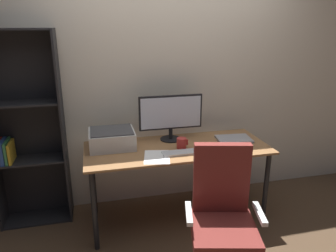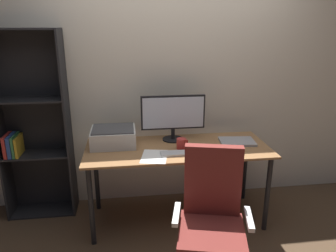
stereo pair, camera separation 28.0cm
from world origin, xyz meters
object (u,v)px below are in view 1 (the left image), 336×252
(monitor, at_px, (171,115))
(keyboard, at_px, (179,153))
(bookshelf, at_px, (26,133))
(mouse, at_px, (206,150))
(laptop, at_px, (234,139))
(office_chair, at_px, (222,224))
(coffee_mug, at_px, (182,143))
(desk, at_px, (177,155))
(printer, at_px, (112,139))

(monitor, height_order, keyboard, monitor)
(monitor, bearing_deg, bookshelf, 173.88)
(mouse, relative_size, bookshelf, 0.05)
(laptop, distance_m, office_chair, 1.01)
(coffee_mug, bearing_deg, office_chair, -84.07)
(monitor, xyz_separation_m, coffee_mug, (0.04, -0.23, -0.20))
(desk, distance_m, mouse, 0.29)
(keyboard, height_order, bookshelf, bookshelf)
(mouse, relative_size, laptop, 0.30)
(mouse, relative_size, office_chair, 0.10)
(monitor, xyz_separation_m, laptop, (0.58, -0.15, -0.24))
(monitor, xyz_separation_m, office_chair, (0.12, -1.01, -0.53))
(monitor, distance_m, coffee_mug, 0.31)
(coffee_mug, bearing_deg, laptop, 8.15)
(mouse, xyz_separation_m, coffee_mug, (-0.19, 0.13, 0.03))
(monitor, height_order, office_chair, monitor)
(laptop, distance_m, printer, 1.15)
(keyboard, height_order, coffee_mug, coffee_mug)
(coffee_mug, height_order, office_chair, office_chair)
(coffee_mug, bearing_deg, printer, 163.78)
(keyboard, xyz_separation_m, mouse, (0.24, -0.01, 0.01))
(keyboard, height_order, mouse, mouse)
(monitor, relative_size, printer, 1.51)
(office_chair, distance_m, bookshelf, 1.88)
(laptop, height_order, printer, printer)
(coffee_mug, relative_size, office_chair, 0.10)
(coffee_mug, xyz_separation_m, bookshelf, (-1.35, 0.37, 0.08))
(monitor, distance_m, bookshelf, 1.32)
(monitor, distance_m, office_chair, 1.15)
(desk, height_order, bookshelf, bookshelf)
(keyboard, xyz_separation_m, coffee_mug, (0.06, 0.12, 0.04))
(desk, distance_m, monitor, 0.39)
(office_chair, bearing_deg, printer, 139.54)
(laptop, bearing_deg, coffee_mug, -165.99)
(mouse, bearing_deg, keyboard, 164.67)
(office_chair, bearing_deg, desk, 111.50)
(monitor, distance_m, mouse, 0.49)
(keyboard, bearing_deg, office_chair, -78.84)
(mouse, distance_m, printer, 0.85)
(monitor, height_order, printer, monitor)
(mouse, distance_m, coffee_mug, 0.23)
(coffee_mug, bearing_deg, keyboard, -114.05)
(mouse, bearing_deg, laptop, 16.66)
(printer, distance_m, bookshelf, 0.78)
(monitor, relative_size, bookshelf, 0.34)
(coffee_mug, xyz_separation_m, laptop, (0.54, 0.08, -0.04))
(keyboard, relative_size, office_chair, 0.29)
(laptop, bearing_deg, monitor, 171.00)
(monitor, relative_size, office_chair, 0.60)
(printer, height_order, bookshelf, bookshelf)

